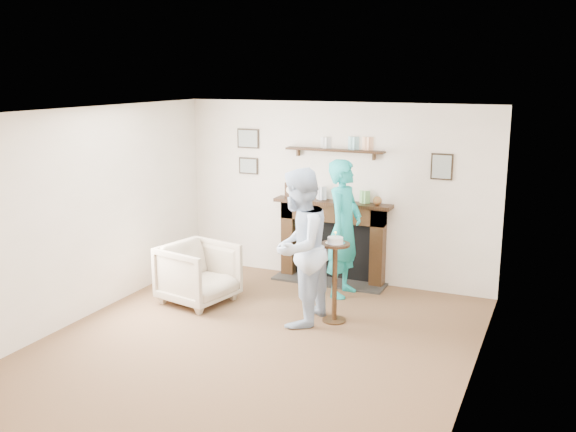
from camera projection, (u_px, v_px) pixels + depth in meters
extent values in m
plane|color=brown|center=(257.00, 344.00, 6.98)|extent=(5.00, 5.00, 0.00)
cube|color=beige|center=(336.00, 193.00, 8.94)|extent=(4.50, 0.04, 2.50)
cube|color=beige|center=(85.00, 214.00, 7.59)|extent=(0.04, 5.00, 2.50)
cube|color=beige|center=(477.00, 257.00, 5.82)|extent=(0.04, 5.00, 2.50)
cube|color=white|center=(254.00, 112.00, 6.43)|extent=(4.50, 5.00, 0.04)
cube|color=black|center=(289.00, 238.00, 9.26)|extent=(0.18, 0.20, 1.10)
cube|color=black|center=(378.00, 248.00, 8.74)|extent=(0.18, 0.20, 1.10)
cube|color=black|center=(333.00, 213.00, 8.91)|extent=(1.50, 0.20, 0.24)
cube|color=black|center=(334.00, 250.00, 9.09)|extent=(1.14, 0.06, 0.86)
cube|color=#2D2B28|center=(329.00, 281.00, 9.01)|extent=(1.60, 0.44, 0.03)
cube|color=black|center=(332.00, 203.00, 8.85)|extent=(1.68, 0.26, 0.05)
cube|color=black|center=(334.00, 150.00, 8.74)|extent=(1.40, 0.15, 0.03)
cube|color=black|center=(248.00, 138.00, 9.30)|extent=(0.34, 0.03, 0.28)
cube|color=black|center=(249.00, 166.00, 9.39)|extent=(0.30, 0.03, 0.24)
cube|color=black|center=(442.00, 167.00, 8.26)|extent=(0.28, 0.03, 0.34)
cube|color=black|center=(291.00, 190.00, 9.06)|extent=(0.16, 0.09, 0.22)
cylinder|color=white|center=(290.00, 190.00, 9.02)|extent=(0.11, 0.01, 0.11)
sphere|color=green|center=(377.00, 201.00, 8.58)|extent=(0.12, 0.12, 0.12)
imported|color=tan|center=(199.00, 302.00, 8.26)|extent=(0.99, 0.97, 0.76)
imported|color=silver|center=(298.00, 322.00, 7.57)|extent=(0.72, 0.91, 1.84)
imported|color=#20B99C|center=(343.00, 294.00, 8.54)|extent=(0.48, 0.69, 1.81)
cylinder|color=black|center=(334.00, 320.00, 7.62)|extent=(0.28, 0.28, 0.02)
cylinder|color=black|center=(335.00, 283.00, 7.52)|extent=(0.06, 0.06, 0.91)
cylinder|color=black|center=(335.00, 244.00, 7.41)|extent=(0.34, 0.34, 0.03)
cylinder|color=silver|center=(335.00, 243.00, 7.41)|extent=(0.23, 0.23, 0.01)
cylinder|color=silver|center=(335.00, 240.00, 7.40)|extent=(0.18, 0.18, 0.07)
cylinder|color=#FADF9E|center=(335.00, 235.00, 7.39)|extent=(0.01, 0.01, 0.05)
sphere|color=orange|center=(335.00, 232.00, 7.38)|extent=(0.02, 0.02, 0.02)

